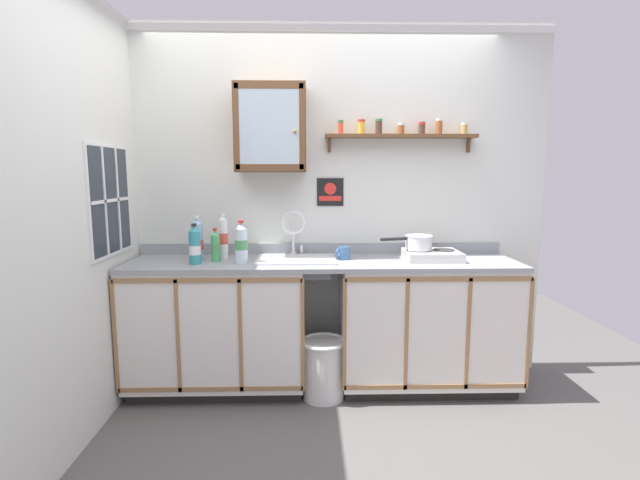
{
  "coord_description": "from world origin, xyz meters",
  "views": [
    {
      "loc": [
        -0.1,
        -2.85,
        1.53
      ],
      "look_at": [
        -0.02,
        0.45,
        1.05
      ],
      "focal_mm": 26.32,
      "sensor_mm": 36.0,
      "label": 1
    }
  ],
  "objects": [
    {
      "name": "back_wall",
      "position": [
        0.0,
        0.65,
        1.3
      ],
      "size": [
        3.32,
        0.07,
        2.59
      ],
      "color": "silver",
      "rests_on": "ground"
    },
    {
      "name": "backsplash",
      "position": [
        0.0,
        0.61,
        0.97
      ],
      "size": [
        2.68,
        0.02,
        0.08
      ],
      "primitive_type": "cube",
      "color": "gray",
      "rests_on": "countertop"
    },
    {
      "name": "mug",
      "position": [
        0.14,
        0.38,
        0.97
      ],
      "size": [
        0.11,
        0.11,
        0.09
      ],
      "color": "#3F6699",
      "rests_on": "countertop"
    },
    {
      "name": "bottle_soda_green_1",
      "position": [
        -0.74,
        0.33,
        1.03
      ],
      "size": [
        0.06,
        0.06,
        0.23
      ],
      "color": "#4CB266",
      "rests_on": "countertop"
    },
    {
      "name": "side_wall_left",
      "position": [
        -1.38,
        -0.29,
        1.29
      ],
      "size": [
        0.05,
        3.42,
        2.59
      ],
      "primitive_type": "cube",
      "color": "silver",
      "rests_on": "ground"
    },
    {
      "name": "bottle_water_clear_2",
      "position": [
        -0.55,
        0.25,
        1.06
      ],
      "size": [
        0.09,
        0.09,
        0.29
      ],
      "color": "silver",
      "rests_on": "countertop"
    },
    {
      "name": "wall_cabinet",
      "position": [
        -0.36,
        0.49,
        1.83
      ],
      "size": [
        0.49,
        0.29,
        0.6
      ],
      "color": "brown"
    },
    {
      "name": "bottle_water_blue_0",
      "position": [
        -0.87,
        0.38,
        1.06
      ],
      "size": [
        0.08,
        0.08,
        0.31
      ],
      "color": "#8CB7E0",
      "rests_on": "countertop"
    },
    {
      "name": "warning_sign",
      "position": [
        0.06,
        0.62,
        1.38
      ],
      "size": [
        0.19,
        0.01,
        0.2
      ],
      "color": "black"
    },
    {
      "name": "window",
      "position": [
        -1.35,
        0.13,
        1.36
      ],
      "size": [
        0.03,
        0.6,
        0.7
      ],
      "color": "#262D38"
    },
    {
      "name": "floor",
      "position": [
        0.0,
        0.0,
        0.0
      ],
      "size": [
        5.72,
        5.72,
        0.0
      ],
      "primitive_type": "plane",
      "color": "#565451",
      "rests_on": "ground"
    },
    {
      "name": "spice_shelf",
      "position": [
        0.56,
        0.55,
        1.8
      ],
      "size": [
        1.08,
        0.14,
        0.23
      ],
      "color": "brown"
    },
    {
      "name": "lower_cabinet_run_right",
      "position": [
        0.73,
        0.34,
        0.45
      ],
      "size": [
        1.23,
        0.58,
        0.9
      ],
      "color": "black",
      "rests_on": "ground"
    },
    {
      "name": "trash_bin",
      "position": [
        -0.0,
        0.18,
        0.22
      ],
      "size": [
        0.32,
        0.32,
        0.41
      ],
      "color": "silver",
      "rests_on": "ground"
    },
    {
      "name": "lower_cabinet_run",
      "position": [
        -0.74,
        0.34,
        0.45
      ],
      "size": [
        1.22,
        0.58,
        0.9
      ],
      "color": "black",
      "rests_on": "ground"
    },
    {
      "name": "sink",
      "position": [
        -0.19,
        0.38,
        0.92
      ],
      "size": [
        0.55,
        0.44,
        0.44
      ],
      "color": "silver",
      "rests_on": "countertop"
    },
    {
      "name": "bottle_opaque_white_4",
      "position": [
        -0.7,
        0.44,
        1.08
      ],
      "size": [
        0.06,
        0.06,
        0.32
      ],
      "color": "white",
      "rests_on": "countertop"
    },
    {
      "name": "countertop",
      "position": [
        0.0,
        0.33,
        0.91
      ],
      "size": [
        2.68,
        0.6,
        0.03
      ],
      "primitive_type": "cube",
      "color": "gray",
      "rests_on": "lower_cabinet_run"
    },
    {
      "name": "hot_plate_stove",
      "position": [
        0.76,
        0.35,
        0.96
      ],
      "size": [
        0.37,
        0.32,
        0.07
      ],
      "color": "silver",
      "rests_on": "countertop"
    },
    {
      "name": "bottle_detergent_teal_3",
      "position": [
        -0.85,
        0.24,
        1.05
      ],
      "size": [
        0.08,
        0.08,
        0.27
      ],
      "color": "teal",
      "rests_on": "countertop"
    },
    {
      "name": "saucepan",
      "position": [
        0.67,
        0.37,
        1.05
      ],
      "size": [
        0.38,
        0.19,
        0.1
      ],
      "color": "silver",
      "rests_on": "hot_plate_stove"
    }
  ]
}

